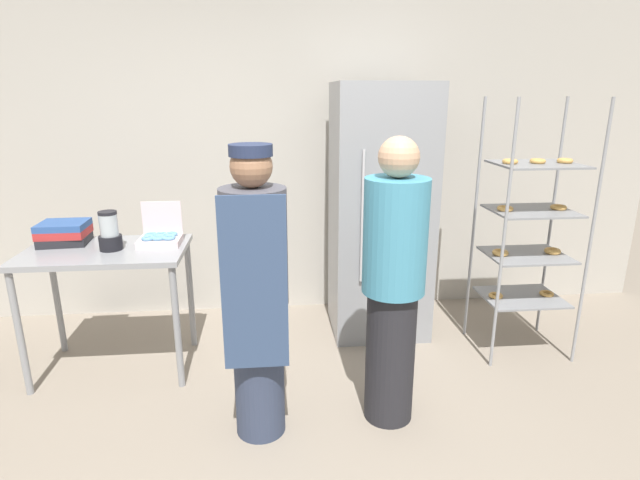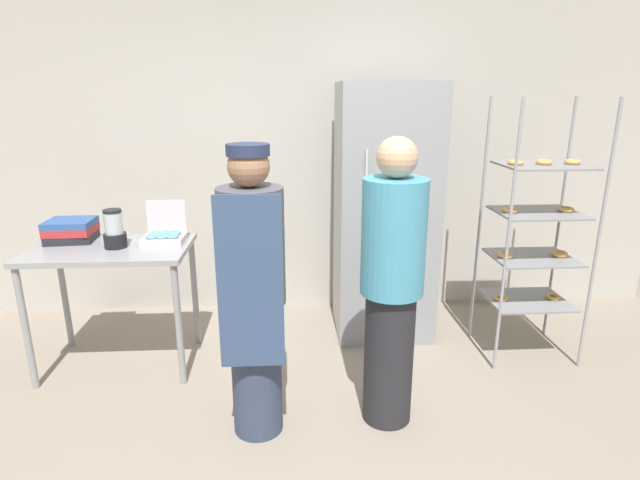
# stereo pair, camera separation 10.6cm
# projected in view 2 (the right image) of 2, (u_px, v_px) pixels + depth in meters

# --- Properties ---
(ground_plane) EXTENTS (14.00, 14.00, 0.00)m
(ground_plane) POSITION_uv_depth(u_px,v_px,m) (307.00, 478.00, 2.50)
(ground_plane) COLOR gray
(back_wall) EXTENTS (6.40, 0.12, 3.03)m
(back_wall) POSITION_uv_depth(u_px,v_px,m) (296.00, 136.00, 4.18)
(back_wall) COLOR #B7B2A8
(back_wall) RESTS_ON ground_plane
(refrigerator) EXTENTS (0.74, 0.67, 1.94)m
(refrigerator) POSITION_uv_depth(u_px,v_px,m) (385.00, 213.00, 3.84)
(refrigerator) COLOR gray
(refrigerator) RESTS_ON ground_plane
(baking_rack) EXTENTS (0.63, 0.52, 1.84)m
(baking_rack) POSITION_uv_depth(u_px,v_px,m) (535.00, 233.00, 3.50)
(baking_rack) COLOR #93969B
(baking_rack) RESTS_ON ground_plane
(prep_counter) EXTENTS (1.04, 0.65, 0.87)m
(prep_counter) POSITION_uv_depth(u_px,v_px,m) (112.00, 262.00, 3.36)
(prep_counter) COLOR gray
(prep_counter) RESTS_ON ground_plane
(donut_box) EXTENTS (0.27, 0.23, 0.28)m
(donut_box) POSITION_uv_depth(u_px,v_px,m) (164.00, 236.00, 3.40)
(donut_box) COLOR silver
(donut_box) RESTS_ON prep_counter
(blender_pitcher) EXTENTS (0.15, 0.15, 0.26)m
(blender_pitcher) POSITION_uv_depth(u_px,v_px,m) (114.00, 231.00, 3.28)
(blender_pitcher) COLOR black
(blender_pitcher) RESTS_ON prep_counter
(binder_stack) EXTENTS (0.32, 0.29, 0.15)m
(binder_stack) POSITION_uv_depth(u_px,v_px,m) (71.00, 230.00, 3.44)
(binder_stack) COLOR #232328
(binder_stack) RESTS_ON prep_counter
(person_baker) EXTENTS (0.34, 0.36, 1.62)m
(person_baker) POSITION_uv_depth(u_px,v_px,m) (253.00, 292.00, 2.64)
(person_baker) COLOR #333D56
(person_baker) RESTS_ON ground_plane
(person_customer) EXTENTS (0.35, 0.35, 1.65)m
(person_customer) POSITION_uv_depth(u_px,v_px,m) (392.00, 285.00, 2.75)
(person_customer) COLOR #232328
(person_customer) RESTS_ON ground_plane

